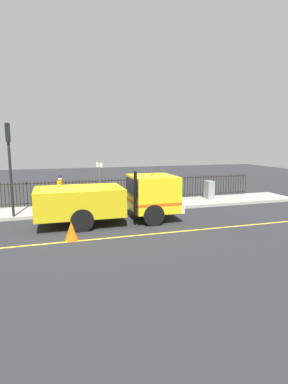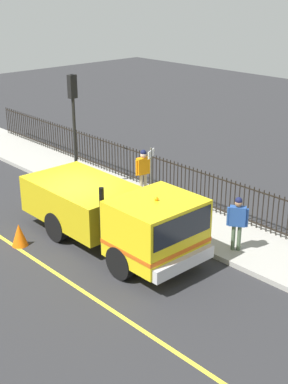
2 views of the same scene
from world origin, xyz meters
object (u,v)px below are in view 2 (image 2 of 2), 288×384
object	(u,v)px
pedestrian_distant	(143,168)
traffic_light_near	(73,110)
work_truck	(118,213)
worker_standing	(237,218)
traffic_cone	(19,235)
street_sign	(151,177)

from	to	relation	value
pedestrian_distant	traffic_light_near	xyz separation A→B (m)	(-1.42, 2.25, 2.01)
work_truck	worker_standing	distance (m)	3.52
work_truck	traffic_cone	world-z (taller)	work_truck
worker_standing	street_sign	distance (m)	3.29
traffic_light_near	traffic_cone	size ratio (longest dim) A/B	6.05
work_truck	street_sign	bearing A→B (deg)	-162.88
pedestrian_distant	street_sign	xyz separation A→B (m)	(-1.43, -1.91, 0.51)
pedestrian_distant	traffic_light_near	size ratio (longest dim) A/B	0.40
traffic_light_near	traffic_cone	xyz separation A→B (m)	(-3.99, -2.44, -2.88)
traffic_cone	street_sign	bearing A→B (deg)	-23.32
worker_standing	pedestrian_distant	bearing A→B (deg)	-45.98
worker_standing	traffic_light_near	xyz separation A→B (m)	(-0.43, 7.37, 2.05)
traffic_cone	street_sign	world-z (taller)	street_sign
street_sign	work_truck	bearing A→B (deg)	-163.21
pedestrian_distant	worker_standing	bearing A→B (deg)	-88.33
worker_standing	traffic_cone	size ratio (longest dim) A/B	2.35
worker_standing	traffic_light_near	bearing A→B (deg)	-31.68
pedestrian_distant	traffic_light_near	distance (m)	3.33
work_truck	pedestrian_distant	world-z (taller)	work_truck
work_truck	traffic_light_near	xyz separation A→B (m)	(1.91, 4.73, 2.05)
worker_standing	street_sign	xyz separation A→B (m)	(-0.44, 3.21, 0.55)
pedestrian_distant	street_sign	distance (m)	2.44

